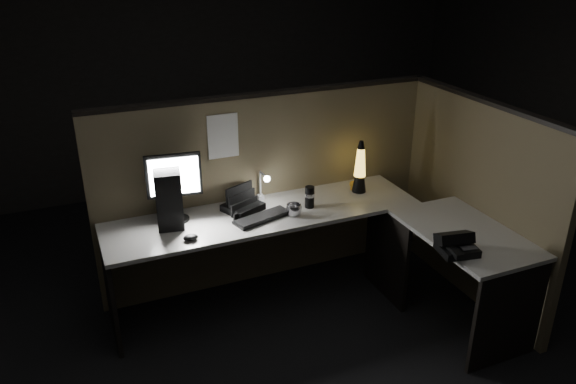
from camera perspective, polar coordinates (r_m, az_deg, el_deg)
name	(u,v)px	position (r m, az deg, el deg)	size (l,w,h in m)	color
floor	(317,338)	(4.03, 3.01, -14.62)	(6.00, 6.00, 0.00)	black
room_shell	(323,112)	(3.28, 3.62, 8.10)	(6.00, 6.00, 6.00)	silver
partition_back	(268,190)	(4.38, -2.09, 0.19)	(2.66, 0.06, 1.50)	brown
partition_right	(475,203)	(4.38, 18.49, -1.09)	(0.06, 1.66, 1.50)	brown
desk	(326,244)	(3.97, 3.93, -5.28)	(2.60, 1.60, 0.73)	beige
pc_tower	(168,193)	(3.96, -12.08, -0.13)	(0.17, 0.39, 0.41)	black
monitor	(174,181)	(3.92, -11.49, 1.12)	(0.38, 0.16, 0.49)	black
keyboard	(262,218)	(3.97, -2.61, -2.62)	(0.42, 0.14, 0.02)	black
mouse	(191,237)	(3.74, -9.86, -4.57)	(0.10, 0.07, 0.04)	black
clip_lamp	(264,185)	(4.16, -2.48, 0.70)	(0.05, 0.19, 0.24)	silver
organizer	(242,204)	(4.10, -4.66, -1.25)	(0.32, 0.31, 0.19)	black
lava_lamp	(360,171)	(4.37, 7.31, 2.15)	(0.11, 0.11, 0.41)	black
travel_mug	(310,197)	(4.11, 2.21, -0.51)	(0.07, 0.07, 0.16)	black
steel_mug	(294,210)	(4.00, 0.59, -1.84)	(0.11, 0.11, 0.09)	silver
figurine	(353,184)	(4.44, 6.61, 0.80)	(0.06, 0.06, 0.06)	#FFAF28
pinned_paper	(223,136)	(4.07, -6.61, 5.65)	(0.23, 0.00, 0.32)	white
desk_phone	(456,245)	(3.69, 16.68, -5.14)	(0.26, 0.26, 0.14)	black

